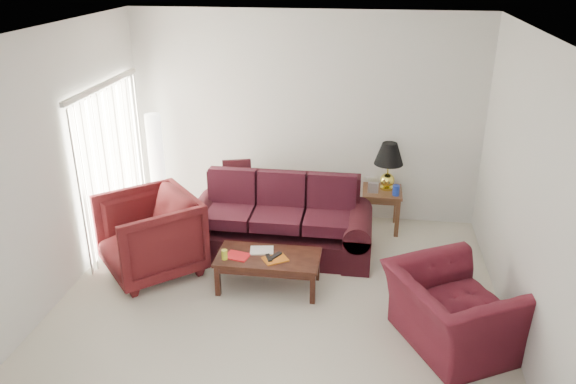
# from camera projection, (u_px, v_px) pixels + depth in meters

# --- Properties ---
(floor) EXTENTS (5.00, 5.00, 0.00)m
(floor) POSITION_uv_depth(u_px,v_px,m) (277.00, 306.00, 6.35)
(floor) COLOR beige
(floor) RESTS_ON ground
(blinds) EXTENTS (0.10, 2.00, 2.16)m
(blinds) POSITION_uv_depth(u_px,v_px,m) (112.00, 166.00, 7.43)
(blinds) COLOR silver
(blinds) RESTS_ON ground
(sofa) EXTENTS (2.41, 1.04, 0.98)m
(sofa) POSITION_uv_depth(u_px,v_px,m) (279.00, 219.00, 7.31)
(sofa) COLOR black
(sofa) RESTS_ON ground
(throw_pillow) EXTENTS (0.45, 0.31, 0.42)m
(throw_pillow) POSITION_uv_depth(u_px,v_px,m) (237.00, 174.00, 8.09)
(throw_pillow) COLOR black
(throw_pillow) RESTS_ON sofa
(end_table) EXTENTS (0.58, 0.58, 0.60)m
(end_table) POSITION_uv_depth(u_px,v_px,m) (381.00, 209.00, 8.03)
(end_table) COLOR #5A2F1F
(end_table) RESTS_ON ground
(table_lamp) EXTENTS (0.47, 0.47, 0.68)m
(table_lamp) POSITION_uv_depth(u_px,v_px,m) (388.00, 166.00, 7.82)
(table_lamp) COLOR yellow
(table_lamp) RESTS_ON end_table
(clock) EXTENTS (0.15, 0.05, 0.15)m
(clock) POSITION_uv_depth(u_px,v_px,m) (373.00, 188.00, 7.81)
(clock) COLOR #BBBCBF
(clock) RESTS_ON end_table
(blue_canister) EXTENTS (0.10, 0.10, 0.15)m
(blue_canister) POSITION_uv_depth(u_px,v_px,m) (396.00, 190.00, 7.72)
(blue_canister) COLOR #18309C
(blue_canister) RESTS_ON end_table
(picture_frame) EXTENTS (0.19, 0.21, 0.06)m
(picture_frame) POSITION_uv_depth(u_px,v_px,m) (370.00, 178.00, 8.11)
(picture_frame) COLOR silver
(picture_frame) RESTS_ON end_table
(floor_lamp) EXTENTS (0.31, 0.31, 1.61)m
(floor_lamp) POSITION_uv_depth(u_px,v_px,m) (157.00, 166.00, 8.20)
(floor_lamp) COLOR silver
(floor_lamp) RESTS_ON ground
(armchair_left) EXTENTS (1.54, 1.53, 1.00)m
(armchair_left) POSITION_uv_depth(u_px,v_px,m) (150.00, 235.00, 6.86)
(armchair_left) COLOR #461012
(armchair_left) RESTS_ON ground
(armchair_right) EXTENTS (1.51, 1.57, 0.79)m
(armchair_right) POSITION_uv_depth(u_px,v_px,m) (453.00, 311.00, 5.60)
(armchair_right) COLOR #48101A
(armchair_right) RESTS_ON ground
(coffee_table) EXTENTS (1.33, 0.94, 0.42)m
(coffee_table) POSITION_uv_depth(u_px,v_px,m) (269.00, 272.00, 6.64)
(coffee_table) COLOR black
(coffee_table) RESTS_ON ground
(magazine_red) EXTENTS (0.30, 0.25, 0.02)m
(magazine_red) POSITION_uv_depth(u_px,v_px,m) (237.00, 256.00, 6.54)
(magazine_red) COLOR red
(magazine_red) RESTS_ON coffee_table
(magazine_white) EXTENTS (0.31, 0.25, 0.02)m
(magazine_white) POSITION_uv_depth(u_px,v_px,m) (262.00, 250.00, 6.66)
(magazine_white) COLOR white
(magazine_white) RESTS_ON coffee_table
(magazine_orange) EXTENTS (0.34, 0.32, 0.02)m
(magazine_orange) POSITION_uv_depth(u_px,v_px,m) (275.00, 259.00, 6.47)
(magazine_orange) COLOR #C86417
(magazine_orange) RESTS_ON coffee_table
(remote_a) EXTENTS (0.11, 0.17, 0.02)m
(remote_a) POSITION_uv_depth(u_px,v_px,m) (269.00, 258.00, 6.46)
(remote_a) COLOR black
(remote_a) RESTS_ON coffee_table
(remote_b) EXTENTS (0.14, 0.18, 0.02)m
(remote_b) POSITION_uv_depth(u_px,v_px,m) (276.00, 256.00, 6.50)
(remote_b) COLOR black
(remote_b) RESTS_ON coffee_table
(yellow_glass) EXTENTS (0.08, 0.08, 0.12)m
(yellow_glass) POSITION_uv_depth(u_px,v_px,m) (225.00, 255.00, 6.47)
(yellow_glass) COLOR gold
(yellow_glass) RESTS_ON coffee_table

